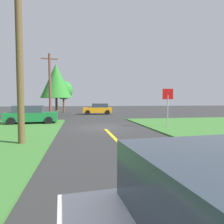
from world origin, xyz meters
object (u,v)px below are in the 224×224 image
object	(u,v)px
parked_car_near_building	(31,115)
utility_pole_near	(19,57)
oak_tree_left	(63,90)
car_approaching_junction	(98,109)
pine_tree_center	(56,81)
utility_pole_mid	(50,85)
stop_sign	(168,100)

from	to	relation	value
parked_car_near_building	utility_pole_near	xyz separation A→B (m)	(1.43, -8.73, 3.24)
oak_tree_left	car_approaching_junction	bearing A→B (deg)	-45.42
car_approaching_junction	pine_tree_center	xyz separation A→B (m)	(-5.80, -2.05, 3.85)
parked_car_near_building	utility_pole_mid	xyz separation A→B (m)	(1.05, 4.74, 2.95)
utility_pole_mid	utility_pole_near	bearing A→B (deg)	-88.42
stop_sign	parked_car_near_building	bearing A→B (deg)	-12.53
utility_pole_mid	stop_sign	bearing A→B (deg)	-43.14
utility_pole_near	utility_pole_mid	world-z (taller)	utility_pole_near
stop_sign	utility_pole_mid	world-z (taller)	utility_pole_mid
parked_car_near_building	oak_tree_left	world-z (taller)	oak_tree_left
car_approaching_junction	oak_tree_left	xyz separation A→B (m)	(-5.32, 5.40, 3.02)
car_approaching_junction	utility_pole_near	distance (m)	21.18
car_approaching_junction	utility_pole_mid	size ratio (longest dim) A/B	0.59
car_approaching_junction	pine_tree_center	world-z (taller)	pine_tree_center
oak_tree_left	parked_car_near_building	bearing A→B (deg)	-95.94
utility_pole_mid	oak_tree_left	bearing A→B (deg)	86.70
car_approaching_junction	utility_pole_mid	distance (m)	9.48
pine_tree_center	utility_pole_mid	bearing A→B (deg)	-92.74
utility_pole_mid	oak_tree_left	world-z (taller)	utility_pole_mid
car_approaching_junction	utility_pole_near	world-z (taller)	utility_pole_near
stop_sign	utility_pole_mid	bearing A→B (deg)	-33.72
utility_pole_mid	pine_tree_center	xyz separation A→B (m)	(0.22, 4.64, 0.90)
utility_pole_near	parked_car_near_building	bearing A→B (deg)	99.28
utility_pole_mid	car_approaching_junction	bearing A→B (deg)	48.03
utility_pole_mid	oak_tree_left	size ratio (longest dim) A/B	1.33
stop_sign	parked_car_near_building	size ratio (longest dim) A/B	0.67
car_approaching_junction	oak_tree_left	size ratio (longest dim) A/B	0.79
car_approaching_junction	oak_tree_left	bearing A→B (deg)	-43.57
utility_pole_near	stop_sign	bearing A→B (deg)	25.37
car_approaching_junction	pine_tree_center	bearing A→B (deg)	21.33
utility_pole_near	utility_pole_mid	distance (m)	13.47
oak_tree_left	utility_pole_near	bearing A→B (deg)	-90.73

